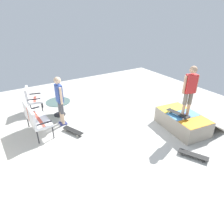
{
  "coord_description": "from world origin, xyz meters",
  "views": [
    {
      "loc": [
        -4.62,
        3.03,
        3.61
      ],
      "look_at": [
        0.12,
        0.11,
        0.7
      ],
      "focal_mm": 31.17,
      "sensor_mm": 36.0,
      "label": 1
    }
  ],
  "objects_px": {
    "skate_ramp": "(183,121)",
    "patio_table": "(59,105)",
    "skateboard_on_ramp": "(178,113)",
    "skateboard_by_bench": "(73,131)",
    "patio_chair_near_house": "(31,97)",
    "person_skater": "(190,89)",
    "patio_bench": "(34,117)",
    "person_watching": "(60,98)",
    "skateboard_spare": "(193,155)"
  },
  "relations": [
    {
      "from": "skate_ramp",
      "to": "patio_table",
      "type": "height_order",
      "value": "patio_table"
    },
    {
      "from": "skateboard_on_ramp",
      "to": "skate_ramp",
      "type": "bearing_deg",
      "value": -97.61
    },
    {
      "from": "skateboard_by_bench",
      "to": "patio_chair_near_house",
      "type": "bearing_deg",
      "value": 18.44
    },
    {
      "from": "skate_ramp",
      "to": "patio_table",
      "type": "relative_size",
      "value": 2.19
    },
    {
      "from": "patio_table",
      "to": "person_skater",
      "type": "height_order",
      "value": "person_skater"
    },
    {
      "from": "patio_bench",
      "to": "skateboard_by_bench",
      "type": "bearing_deg",
      "value": -120.38
    },
    {
      "from": "patio_table",
      "to": "person_watching",
      "type": "distance_m",
      "value": 0.95
    },
    {
      "from": "patio_table",
      "to": "skateboard_by_bench",
      "type": "height_order",
      "value": "patio_table"
    },
    {
      "from": "person_skater",
      "to": "patio_table",
      "type": "bearing_deg",
      "value": 43.93
    },
    {
      "from": "person_watching",
      "to": "skate_ramp",
      "type": "bearing_deg",
      "value": -125.7
    },
    {
      "from": "patio_chair_near_house",
      "to": "skateboard_spare",
      "type": "relative_size",
      "value": 1.27
    },
    {
      "from": "skateboard_by_bench",
      "to": "person_skater",
      "type": "bearing_deg",
      "value": -119.64
    },
    {
      "from": "skate_ramp",
      "to": "patio_bench",
      "type": "relative_size",
      "value": 1.54
    },
    {
      "from": "skateboard_spare",
      "to": "skateboard_on_ramp",
      "type": "relative_size",
      "value": 0.98
    },
    {
      "from": "person_skater",
      "to": "patio_chair_near_house",
      "type": "bearing_deg",
      "value": 43.9
    },
    {
      "from": "person_watching",
      "to": "skateboard_on_ramp",
      "type": "distance_m",
      "value": 3.94
    },
    {
      "from": "person_skater",
      "to": "patio_bench",
      "type": "bearing_deg",
      "value": 60.18
    },
    {
      "from": "patio_bench",
      "to": "patio_chair_near_house",
      "type": "bearing_deg",
      "value": -8.36
    },
    {
      "from": "patio_chair_near_house",
      "to": "person_watching",
      "type": "distance_m",
      "value": 1.73
    },
    {
      "from": "patio_bench",
      "to": "skate_ramp",
      "type": "bearing_deg",
      "value": -117.95
    },
    {
      "from": "patio_bench",
      "to": "person_skater",
      "type": "xyz_separation_m",
      "value": [
        -2.4,
        -4.19,
        0.9
      ]
    },
    {
      "from": "patio_chair_near_house",
      "to": "person_skater",
      "type": "distance_m",
      "value": 5.76
    },
    {
      "from": "skateboard_spare",
      "to": "skateboard_on_ramp",
      "type": "xyz_separation_m",
      "value": [
        1.23,
        -0.64,
        0.56
      ]
    },
    {
      "from": "person_watching",
      "to": "skateboard_by_bench",
      "type": "relative_size",
      "value": 2.13
    },
    {
      "from": "skate_ramp",
      "to": "patio_table",
      "type": "distance_m",
      "value": 4.56
    },
    {
      "from": "skate_ramp",
      "to": "person_skater",
      "type": "distance_m",
      "value": 1.25
    },
    {
      "from": "patio_bench",
      "to": "person_watching",
      "type": "bearing_deg",
      "value": -80.88
    },
    {
      "from": "person_watching",
      "to": "person_skater",
      "type": "distance_m",
      "value": 4.17
    },
    {
      "from": "patio_bench",
      "to": "skateboard_on_ramp",
      "type": "height_order",
      "value": "patio_bench"
    },
    {
      "from": "patio_table",
      "to": "skateboard_spare",
      "type": "relative_size",
      "value": 1.12
    },
    {
      "from": "skateboard_spare",
      "to": "patio_table",
      "type": "bearing_deg",
      "value": 28.3
    },
    {
      "from": "patio_table",
      "to": "skateboard_spare",
      "type": "xyz_separation_m",
      "value": [
        -4.35,
        -2.34,
        -0.32
      ]
    },
    {
      "from": "patio_table",
      "to": "person_skater",
      "type": "xyz_separation_m",
      "value": [
        -3.27,
        -3.15,
        1.11
      ]
    },
    {
      "from": "person_skater",
      "to": "skateboard_by_bench",
      "type": "height_order",
      "value": "person_skater"
    },
    {
      "from": "skateboard_spare",
      "to": "person_skater",
      "type": "bearing_deg",
      "value": -36.65
    },
    {
      "from": "patio_bench",
      "to": "person_skater",
      "type": "height_order",
      "value": "person_skater"
    },
    {
      "from": "patio_table",
      "to": "skateboard_on_ramp",
      "type": "relative_size",
      "value": 1.1
    },
    {
      "from": "person_watching",
      "to": "skateboard_on_ramp",
      "type": "xyz_separation_m",
      "value": [
        -2.4,
        -3.1,
        -0.38
      ]
    },
    {
      "from": "skate_ramp",
      "to": "person_watching",
      "type": "relative_size",
      "value": 1.13
    },
    {
      "from": "patio_table",
      "to": "skateboard_on_ramp",
      "type": "height_order",
      "value": "skateboard_on_ramp"
    },
    {
      "from": "person_skater",
      "to": "skateboard_by_bench",
      "type": "xyz_separation_m",
      "value": [
        1.81,
        3.18,
        -1.43
      ]
    },
    {
      "from": "patio_bench",
      "to": "skateboard_by_bench",
      "type": "distance_m",
      "value": 1.29
    },
    {
      "from": "skate_ramp",
      "to": "person_skater",
      "type": "height_order",
      "value": "person_skater"
    },
    {
      "from": "patio_table",
      "to": "skateboard_on_ramp",
      "type": "distance_m",
      "value": 4.33
    },
    {
      "from": "skateboard_spare",
      "to": "skateboard_by_bench",
      "type": "bearing_deg",
      "value": 39.38
    },
    {
      "from": "person_skater",
      "to": "skateboard_spare",
      "type": "height_order",
      "value": "person_skater"
    },
    {
      "from": "person_watching",
      "to": "skateboard_on_ramp",
      "type": "height_order",
      "value": "person_watching"
    },
    {
      "from": "patio_table",
      "to": "skateboard_by_bench",
      "type": "bearing_deg",
      "value": 178.84
    },
    {
      "from": "patio_chair_near_house",
      "to": "skateboard_by_bench",
      "type": "relative_size",
      "value": 1.25
    },
    {
      "from": "person_watching",
      "to": "skateboard_by_bench",
      "type": "height_order",
      "value": "person_watching"
    }
  ]
}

